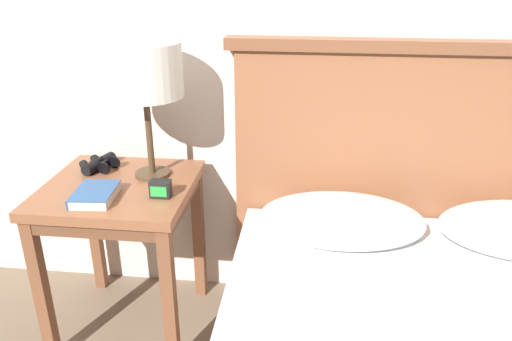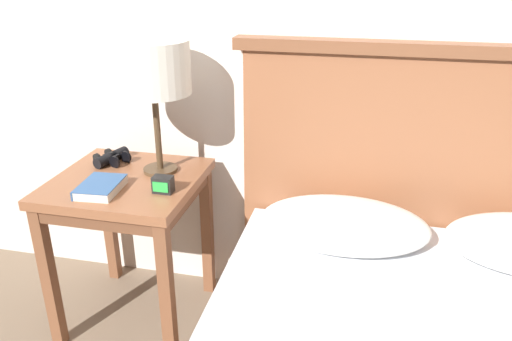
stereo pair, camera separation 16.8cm
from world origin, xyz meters
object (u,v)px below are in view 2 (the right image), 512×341
at_px(table_lamp, 152,70).
at_px(binoculars_pair, 112,157).
at_px(nightstand, 128,200).
at_px(alarm_clock, 163,185).
at_px(book_on_nightstand, 100,187).

xyz_separation_m(table_lamp, binoculars_pair, (-0.22, 0.04, -0.37)).
xyz_separation_m(nightstand, binoculars_pair, (-0.12, 0.13, 0.11)).
bearing_deg(alarm_clock, table_lamp, 115.86).
relative_size(book_on_nightstand, binoculars_pair, 1.15).
distance_m(book_on_nightstand, binoculars_pair, 0.27).
relative_size(table_lamp, binoculars_pair, 3.02).
bearing_deg(book_on_nightstand, nightstand, 75.39).
height_order(table_lamp, book_on_nightstand, table_lamp).
distance_m(table_lamp, binoculars_pair, 0.43).
bearing_deg(alarm_clock, book_on_nightstand, -169.02).
distance_m(book_on_nightstand, alarm_clock, 0.22).
bearing_deg(nightstand, binoculars_pair, 133.77).
distance_m(table_lamp, book_on_nightstand, 0.46).
relative_size(nightstand, binoculars_pair, 3.83).
bearing_deg(nightstand, table_lamp, 41.44).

